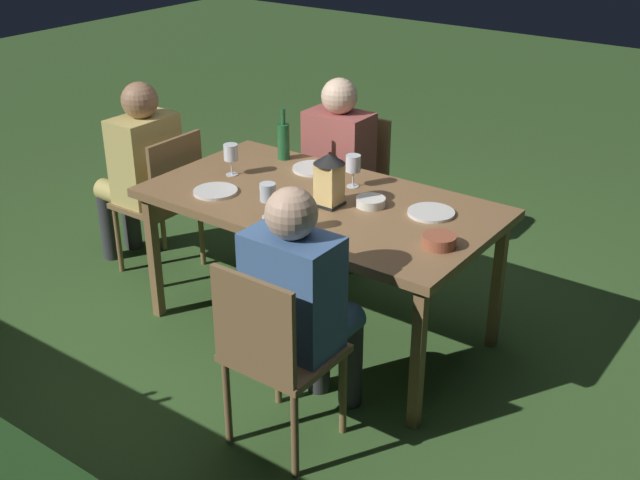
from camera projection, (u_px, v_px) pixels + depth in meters
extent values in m
plane|color=#385B28|center=(320.00, 329.00, 4.23)|extent=(16.00, 16.00, 0.00)
cube|color=olive|center=(320.00, 203.00, 3.91)|extent=(1.75, 0.94, 0.04)
cube|color=olive|center=(497.00, 284.00, 3.94)|extent=(0.05, 0.05, 0.71)
cube|color=olive|center=(252.00, 208.00, 4.79)|extent=(0.05, 0.05, 0.71)
cube|color=olive|center=(418.00, 359.00, 3.36)|extent=(0.05, 0.05, 0.71)
cube|color=olive|center=(154.00, 257.00, 4.21)|extent=(0.05, 0.05, 0.71)
cube|color=brown|center=(157.00, 202.00, 4.67)|extent=(0.40, 0.42, 0.03)
cube|color=brown|center=(176.00, 174.00, 4.47)|extent=(0.03, 0.40, 0.42)
cylinder|color=brown|center=(118.00, 240.00, 4.73)|extent=(0.03, 0.03, 0.42)
cylinder|color=brown|center=(162.00, 220.00, 4.99)|extent=(0.03, 0.03, 0.42)
cylinder|color=brown|center=(158.00, 255.00, 4.55)|extent=(0.03, 0.03, 0.42)
cylinder|color=brown|center=(201.00, 233.00, 4.81)|extent=(0.03, 0.03, 0.42)
cube|color=tan|center=(146.00, 158.00, 4.59)|extent=(0.24, 0.38, 0.50)
sphere|color=#997051|center=(140.00, 100.00, 4.44)|extent=(0.21, 0.21, 0.21)
cylinder|color=tan|center=(122.00, 195.00, 4.70)|extent=(0.36, 0.13, 0.13)
cylinder|color=tan|center=(145.00, 186.00, 4.83)|extent=(0.36, 0.13, 0.13)
cylinder|color=#333338|center=(109.00, 225.00, 4.89)|extent=(0.11, 0.11, 0.45)
cylinder|color=#333338|center=(131.00, 215.00, 5.02)|extent=(0.11, 0.11, 0.45)
cube|color=brown|center=(344.00, 191.00, 4.82)|extent=(0.42, 0.40, 0.03)
cube|color=brown|center=(361.00, 148.00, 4.86)|extent=(0.40, 0.02, 0.42)
cylinder|color=brown|center=(352.00, 242.00, 4.70)|extent=(0.03, 0.03, 0.42)
cylinder|color=brown|center=(304.00, 227.00, 4.89)|extent=(0.03, 0.03, 0.42)
cylinder|color=brown|center=(382.00, 223.00, 4.95)|extent=(0.03, 0.03, 0.42)
cylinder|color=brown|center=(335.00, 209.00, 5.14)|extent=(0.03, 0.03, 0.42)
cube|color=#9E4C47|center=(339.00, 153.00, 4.66)|extent=(0.38, 0.24, 0.50)
sphere|color=beige|center=(339.00, 96.00, 4.51)|extent=(0.21, 0.21, 0.21)
cylinder|color=#9E4C47|center=(337.00, 201.00, 4.62)|extent=(0.13, 0.36, 0.13)
cylinder|color=#9E4C47|center=(313.00, 194.00, 4.71)|extent=(0.13, 0.36, 0.13)
cylinder|color=#333338|center=(321.00, 247.00, 4.61)|extent=(0.11, 0.11, 0.45)
cylinder|color=#333338|center=(297.00, 239.00, 4.70)|extent=(0.11, 0.11, 0.45)
cube|color=brown|center=(285.00, 353.00, 3.26)|extent=(0.42, 0.40, 0.03)
cube|color=brown|center=(253.00, 326.00, 3.02)|extent=(0.40, 0.03, 0.42)
cylinder|color=brown|center=(278.00, 364.00, 3.57)|extent=(0.03, 0.03, 0.42)
cylinder|color=brown|center=(343.00, 392.00, 3.38)|extent=(0.03, 0.03, 0.42)
cylinder|color=brown|center=(227.00, 402.00, 3.33)|extent=(0.03, 0.03, 0.42)
cylinder|color=brown|center=(295.00, 435.00, 3.14)|extent=(0.03, 0.03, 0.42)
cube|color=#426699|center=(293.00, 291.00, 3.18)|extent=(0.38, 0.24, 0.50)
sphere|color=#D1A889|center=(291.00, 214.00, 3.03)|extent=(0.21, 0.21, 0.21)
cylinder|color=#426699|center=(297.00, 320.00, 3.44)|extent=(0.13, 0.36, 0.13)
cylinder|color=#426699|center=(330.00, 333.00, 3.34)|extent=(0.13, 0.36, 0.13)
cylinder|color=#333338|center=(318.00, 349.00, 3.66)|extent=(0.11, 0.11, 0.45)
cylinder|color=#333338|center=(351.00, 362.00, 3.56)|extent=(0.11, 0.11, 0.45)
cube|color=black|center=(329.00, 204.00, 3.83)|extent=(0.12, 0.12, 0.01)
cube|color=#F9D17A|center=(329.00, 183.00, 3.78)|extent=(0.11, 0.11, 0.20)
cone|color=black|center=(329.00, 158.00, 3.72)|extent=(0.15, 0.15, 0.05)
cylinder|color=#1E5B2D|center=(284.00, 142.00, 4.37)|extent=(0.07, 0.07, 0.20)
cylinder|color=#1E5B2D|center=(283.00, 117.00, 4.31)|extent=(0.03, 0.03, 0.09)
cylinder|color=silver|center=(353.00, 186.00, 4.04)|extent=(0.06, 0.06, 0.00)
cylinder|color=silver|center=(353.00, 178.00, 4.03)|extent=(0.01, 0.01, 0.08)
cylinder|color=silver|center=(353.00, 163.00, 3.99)|extent=(0.08, 0.08, 0.08)
cylinder|color=maroon|center=(353.00, 168.00, 4.00)|extent=(0.07, 0.07, 0.03)
cylinder|color=silver|center=(232.00, 174.00, 4.19)|extent=(0.06, 0.06, 0.00)
cylinder|color=silver|center=(232.00, 167.00, 4.17)|extent=(0.01, 0.01, 0.08)
cylinder|color=silver|center=(231.00, 152.00, 4.14)|extent=(0.08, 0.08, 0.08)
cylinder|color=maroon|center=(231.00, 156.00, 4.15)|extent=(0.07, 0.07, 0.03)
cylinder|color=silver|center=(269.00, 217.00, 3.70)|extent=(0.06, 0.06, 0.00)
cylinder|color=silver|center=(268.00, 208.00, 3.68)|extent=(0.01, 0.01, 0.08)
cylinder|color=silver|center=(268.00, 192.00, 3.65)|extent=(0.08, 0.08, 0.08)
cylinder|color=maroon|center=(268.00, 197.00, 3.66)|extent=(0.07, 0.07, 0.03)
cylinder|color=silver|center=(290.00, 231.00, 3.56)|extent=(0.06, 0.06, 0.00)
cylinder|color=silver|center=(290.00, 223.00, 3.54)|extent=(0.01, 0.01, 0.08)
cylinder|color=silver|center=(289.00, 206.00, 3.50)|extent=(0.08, 0.08, 0.08)
cylinder|color=maroon|center=(290.00, 211.00, 3.51)|extent=(0.07, 0.07, 0.03)
cylinder|color=silver|center=(431.00, 213.00, 3.73)|extent=(0.22, 0.22, 0.01)
cylinder|color=silver|center=(314.00, 168.00, 4.26)|extent=(0.23, 0.23, 0.01)
cylinder|color=silver|center=(215.00, 191.00, 3.97)|extent=(0.22, 0.22, 0.01)
cylinder|color=#9E5138|center=(439.00, 241.00, 3.41)|extent=(0.15, 0.15, 0.05)
cylinder|color=#424C1E|center=(439.00, 239.00, 3.41)|extent=(0.13, 0.13, 0.02)
cylinder|color=silver|center=(371.00, 202.00, 3.81)|extent=(0.15, 0.15, 0.04)
cylinder|color=tan|center=(371.00, 200.00, 3.81)|extent=(0.12, 0.12, 0.01)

